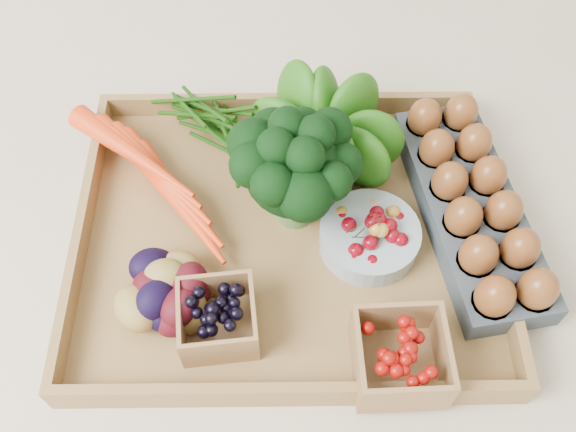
{
  "coord_description": "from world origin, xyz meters",
  "views": [
    {
      "loc": [
        -0.0,
        -0.45,
        0.74
      ],
      "look_at": [
        0.0,
        0.0,
        0.06
      ],
      "focal_mm": 40.0,
      "sensor_mm": 36.0,
      "label": 1
    }
  ],
  "objects_px": {
    "broccoli": "(295,186)",
    "egg_carton": "(470,210)",
    "tray": "(288,237)",
    "cherry_bowl": "(369,237)"
  },
  "relations": [
    {
      "from": "broccoli",
      "to": "egg_carton",
      "type": "distance_m",
      "value": 0.24
    },
    {
      "from": "tray",
      "to": "cherry_bowl",
      "type": "relative_size",
      "value": 4.21
    },
    {
      "from": "tray",
      "to": "egg_carton",
      "type": "distance_m",
      "value": 0.24
    },
    {
      "from": "broccoli",
      "to": "egg_carton",
      "type": "relative_size",
      "value": 0.49
    },
    {
      "from": "cherry_bowl",
      "to": "broccoli",
      "type": "bearing_deg",
      "value": 153.23
    },
    {
      "from": "broccoli",
      "to": "egg_carton",
      "type": "xyz_separation_m",
      "value": [
        0.23,
        -0.01,
        -0.04
      ]
    },
    {
      "from": "broccoli",
      "to": "cherry_bowl",
      "type": "bearing_deg",
      "value": -26.77
    },
    {
      "from": "tray",
      "to": "cherry_bowl",
      "type": "distance_m",
      "value": 0.11
    },
    {
      "from": "egg_carton",
      "to": "cherry_bowl",
      "type": "bearing_deg",
      "value": -173.66
    },
    {
      "from": "tray",
      "to": "broccoli",
      "type": "relative_size",
      "value": 3.34
    }
  ]
}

